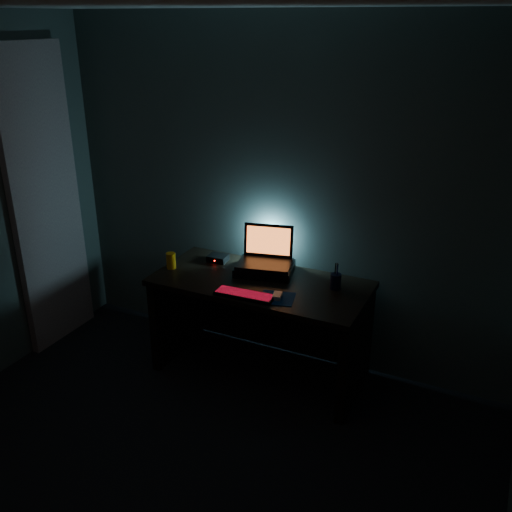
{
  "coord_description": "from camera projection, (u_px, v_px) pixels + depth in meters",
  "views": [
    {
      "loc": [
        1.52,
        -1.62,
        2.45
      ],
      "look_at": [
        -0.01,
        1.57,
        0.96
      ],
      "focal_mm": 40.0,
      "sensor_mm": 36.0,
      "label": 1
    }
  ],
  "objects": [
    {
      "name": "room",
      "position": [
        99.0,
        322.0,
        2.42
      ],
      "size": [
        3.5,
        4.0,
        2.5
      ],
      "color": "black",
      "rests_on": "ground"
    },
    {
      "name": "mouse",
      "position": [
        277.0,
        296.0,
        3.71
      ],
      "size": [
        0.07,
        0.1,
        0.03
      ],
      "primitive_type": "cube",
      "rotation": [
        0.0,
        0.0,
        0.23
      ],
      "color": "gray",
      "rests_on": "mousepad"
    },
    {
      "name": "desk",
      "position": [
        263.0,
        310.0,
        4.1
      ],
      "size": [
        1.5,
        0.7,
        0.75
      ],
      "color": "black",
      "rests_on": "ground"
    },
    {
      "name": "curtain",
      "position": [
        46.0,
        202.0,
        4.32
      ],
      "size": [
        0.06,
        0.65,
        2.3
      ],
      "primitive_type": "cube",
      "color": "beige",
      "rests_on": "ground"
    },
    {
      "name": "riser",
      "position": [
        265.0,
        268.0,
        4.08
      ],
      "size": [
        0.46,
        0.38,
        0.06
      ],
      "primitive_type": "cube",
      "rotation": [
        0.0,
        0.0,
        0.23
      ],
      "color": "black",
      "rests_on": "desk"
    },
    {
      "name": "router",
      "position": [
        218.0,
        258.0,
        4.27
      ],
      "size": [
        0.15,
        0.12,
        0.05
      ],
      "rotation": [
        0.0,
        0.0,
        0.06
      ],
      "color": "black",
      "rests_on": "desk"
    },
    {
      "name": "mousepad",
      "position": [
        277.0,
        298.0,
        3.72
      ],
      "size": [
        0.26,
        0.24,
        0.0
      ],
      "primitive_type": "cube",
      "rotation": [
        0.0,
        0.0,
        0.23
      ],
      "color": "navy",
      "rests_on": "desk"
    },
    {
      "name": "keyboard",
      "position": [
        245.0,
        295.0,
        3.74
      ],
      "size": [
        0.41,
        0.15,
        0.02
      ],
      "rotation": [
        0.0,
        0.0,
        0.06
      ],
      "color": "black",
      "rests_on": "desk"
    },
    {
      "name": "laptop",
      "position": [
        266.0,
        254.0,
        4.09
      ],
      "size": [
        0.43,
        0.36,
        0.26
      ],
      "rotation": [
        0.0,
        0.0,
        0.23
      ],
      "color": "black",
      "rests_on": "riser"
    },
    {
      "name": "pen_cup",
      "position": [
        336.0,
        281.0,
        3.83
      ],
      "size": [
        0.1,
        0.1,
        0.11
      ],
      "primitive_type": "cylinder",
      "rotation": [
        0.0,
        0.0,
        -0.42
      ],
      "color": "black",
      "rests_on": "desk"
    },
    {
      "name": "juice_glass",
      "position": [
        171.0,
        261.0,
        4.14
      ],
      "size": [
        0.09,
        0.09,
        0.12
      ],
      "primitive_type": "cylinder",
      "rotation": [
        0.0,
        0.0,
        -0.39
      ],
      "color": "orange",
      "rests_on": "desk"
    }
  ]
}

